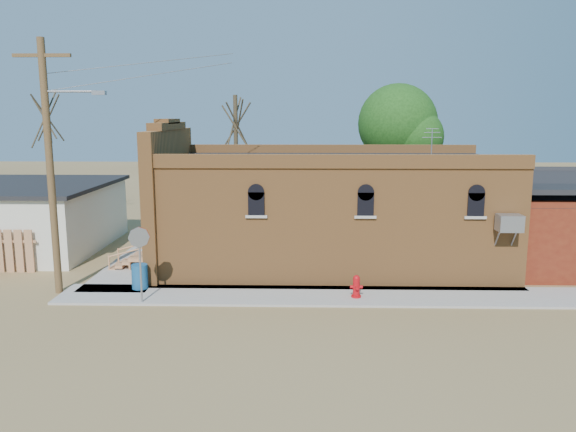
{
  "coord_description": "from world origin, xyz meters",
  "views": [
    {
      "loc": [
        0.66,
        -18.31,
        6.38
      ],
      "look_at": [
        0.12,
        3.88,
        2.4
      ],
      "focal_mm": 35.0,
      "sensor_mm": 36.0,
      "label": 1
    }
  ],
  "objects_px": {
    "utility_pole": "(51,162)",
    "trash_barrel": "(140,276)",
    "brick_bar": "(324,211)",
    "stop_sign": "(139,245)",
    "fire_hydrant": "(356,286)"
  },
  "relations": [
    {
      "from": "brick_bar",
      "to": "trash_barrel",
      "type": "relative_size",
      "value": 18.14
    },
    {
      "from": "brick_bar",
      "to": "stop_sign",
      "type": "relative_size",
      "value": 6.25
    },
    {
      "from": "utility_pole",
      "to": "stop_sign",
      "type": "bearing_deg",
      "value": -19.77
    },
    {
      "from": "utility_pole",
      "to": "trash_barrel",
      "type": "distance_m",
      "value": 5.12
    },
    {
      "from": "fire_hydrant",
      "to": "stop_sign",
      "type": "height_order",
      "value": "stop_sign"
    },
    {
      "from": "brick_bar",
      "to": "stop_sign",
      "type": "height_order",
      "value": "brick_bar"
    },
    {
      "from": "brick_bar",
      "to": "trash_barrel",
      "type": "distance_m",
      "value": 8.21
    },
    {
      "from": "brick_bar",
      "to": "fire_hydrant",
      "type": "xyz_separation_m",
      "value": [
        0.96,
        -4.82,
        -1.87
      ]
    },
    {
      "from": "utility_pole",
      "to": "fire_hydrant",
      "type": "distance_m",
      "value": 11.58
    },
    {
      "from": "stop_sign",
      "to": "fire_hydrant",
      "type": "bearing_deg",
      "value": 6.49
    },
    {
      "from": "utility_pole",
      "to": "brick_bar",
      "type": "bearing_deg",
      "value": 23.69
    },
    {
      "from": "stop_sign",
      "to": "utility_pole",
      "type": "bearing_deg",
      "value": 161.51
    },
    {
      "from": "fire_hydrant",
      "to": "trash_barrel",
      "type": "distance_m",
      "value": 7.94
    },
    {
      "from": "fire_hydrant",
      "to": "trash_barrel",
      "type": "relative_size",
      "value": 0.88
    },
    {
      "from": "stop_sign",
      "to": "trash_barrel",
      "type": "bearing_deg",
      "value": 109.37
    }
  ]
}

